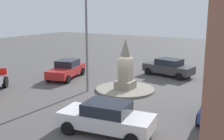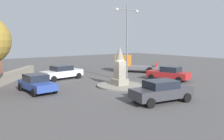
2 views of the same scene
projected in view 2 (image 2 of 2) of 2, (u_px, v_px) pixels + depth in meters
The scene contains 9 objects.
ground_plane at pixel (120, 86), 21.16m from camera, with size 80.00×80.00×0.00m, color #4F4C4C.
traffic_island at pixel (120, 85), 21.15m from camera, with size 4.24×4.24×0.15m, color gray.
monument at pixel (120, 67), 20.92m from camera, with size 1.23×1.23×3.59m.
streetlamp at pixel (127, 36), 23.12m from camera, with size 2.92×0.28×7.76m.
car_white_near_island at pixel (62, 72), 24.86m from camera, with size 4.66×2.46×1.52m.
car_dark_grey_parked_right at pixel (161, 91), 15.69m from camera, with size 4.60×2.59×1.53m.
car_red_passing at pixel (169, 73), 24.08m from camera, with size 2.81×4.68×1.53m.
car_blue_approaching at pixel (37, 83), 18.73m from camera, with size 2.20×4.16×1.47m.
truck_orange_waiting at pixel (130, 64), 30.77m from camera, with size 4.79×5.58×2.24m.
Camera 2 is at (13.10, 16.15, 4.26)m, focal length 36.42 mm.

